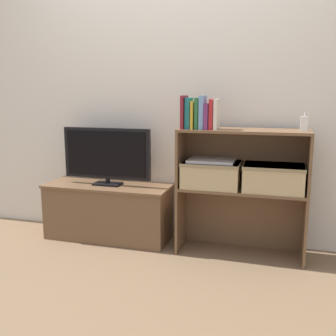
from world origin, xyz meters
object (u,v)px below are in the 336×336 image
tv_stand (109,211)px  book_teal (189,113)px  book_plum (207,116)px  book_crimson (212,114)px  book_maroon (184,112)px  baby_monitor (304,124)px  storage_basket_left (211,173)px  tv (107,155)px  book_mustard (194,115)px  book_skyblue (203,112)px  laptop (212,160)px  storage_basket_right (274,177)px  book_forest (198,113)px  book_ivory (217,114)px

tv_stand → book_teal: bearing=-6.8°
book_plum → book_crimson: 0.04m
book_plum → book_maroon: bearing=180.0°
baby_monitor → storage_basket_left: 0.74m
tv → book_mustard: bearing=-6.4°
book_maroon → book_mustard: (0.07, -0.00, -0.02)m
book_skyblue → baby_monitor: size_ratio=1.85×
tv → baby_monitor: 1.53m
book_maroon → storage_basket_left: 0.50m
laptop → tv_stand: bearing=177.2°
book_teal → book_crimson: (0.17, 0.00, -0.00)m
book_crimson → storage_basket_right: size_ratio=0.50×
book_skyblue → storage_basket_right: bearing=4.6°
tv → book_skyblue: book_skyblue is taller
book_maroon → storage_basket_right: book_maroon is taller
storage_basket_left → storage_basket_right: same height
book_mustard → baby_monitor: book_mustard is taller
tv → laptop: (0.87, -0.04, 0.00)m
book_forest → book_ivory: 0.14m
book_skyblue → book_plum: book_skyblue is taller
book_maroon → book_ivory: size_ratio=1.11×
tv → book_skyblue: size_ratio=3.09×
book_plum → book_crimson: book_crimson is taller
book_forest → book_crimson: bearing=0.0°
book_teal → book_mustard: (0.04, 0.00, -0.01)m
tv_stand → storage_basket_right: size_ratio=2.44×
book_maroon → book_skyblue: 0.14m
storage_basket_left → book_skyblue: bearing=-148.4°
tv_stand → book_mustard: (0.73, -0.08, 0.81)m
tv_stand → book_forest: 1.13m
book_forest → book_ivory: book_forest is taller
book_crimson → book_ivory: bearing=0.0°
book_maroon → baby_monitor: book_maroon is taller
book_plum → storage_basket_right: (0.48, 0.04, -0.42)m
book_mustard → book_crimson: (0.14, 0.00, 0.01)m
book_teal → baby_monitor: bearing=4.0°
book_forest → book_plum: bearing=0.0°
baby_monitor → laptop: bearing=-178.6°
book_crimson → book_ivory: 0.03m
storage_basket_left → laptop: bearing=135.0°
book_ivory → storage_basket_left: book_ivory is taller
tv → book_teal: bearing=-6.7°
book_teal → baby_monitor: (0.80, 0.06, -0.06)m
book_maroon → book_skyblue: same height
tv_stand → tv: size_ratio=1.40×
book_mustard → book_skyblue: bearing=0.0°
book_mustard → book_skyblue: book_skyblue is taller
book_plum → book_crimson: size_ratio=0.86×
book_maroon → storage_basket_right: bearing=3.6°
book_mustard → baby_monitor: size_ratio=1.54×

